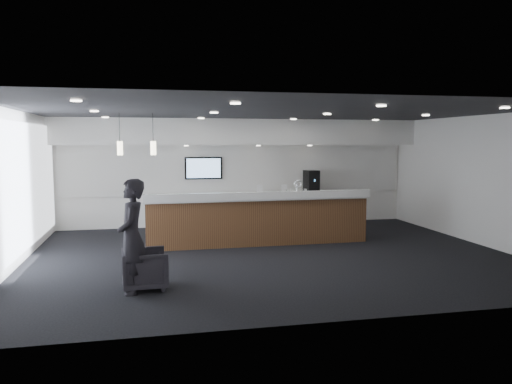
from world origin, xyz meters
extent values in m
plane|color=black|center=(0.00, 0.00, 0.00)|extent=(10.00, 10.00, 0.00)
cube|color=black|center=(0.00, 0.00, 3.00)|extent=(10.00, 8.00, 0.02)
cube|color=white|center=(0.00, 4.00, 1.50)|extent=(10.00, 0.02, 3.00)
cube|color=white|center=(-5.00, 0.00, 1.50)|extent=(0.02, 8.00, 3.00)
cube|color=white|center=(5.00, 0.00, 1.50)|extent=(0.02, 8.00, 3.00)
cube|color=silver|center=(0.00, 3.55, 2.65)|extent=(10.00, 0.90, 0.70)
cube|color=silver|center=(0.00, 3.97, 1.60)|extent=(9.80, 0.06, 1.40)
cube|color=#D2E1FC|center=(-4.96, 0.00, 1.50)|extent=(0.04, 7.36, 2.55)
cube|color=gray|center=(0.00, 3.64, 0.45)|extent=(5.00, 0.60, 0.90)
cube|color=silver|center=(0.00, 3.64, 0.93)|extent=(5.06, 0.66, 0.05)
cylinder|color=white|center=(-2.00, 3.32, 0.50)|extent=(0.60, 0.02, 0.02)
cylinder|color=white|center=(-1.00, 3.32, 0.50)|extent=(0.60, 0.02, 0.02)
cylinder|color=white|center=(0.00, 3.32, 0.50)|extent=(0.60, 0.02, 0.02)
cylinder|color=white|center=(1.00, 3.32, 0.50)|extent=(0.60, 0.02, 0.02)
cylinder|color=white|center=(2.00, 3.32, 0.50)|extent=(0.60, 0.02, 0.02)
cube|color=black|center=(-1.00, 3.91, 1.65)|extent=(1.05, 0.07, 0.62)
cube|color=#2B64AE|center=(-1.00, 3.87, 1.65)|extent=(0.95, 0.01, 0.54)
cylinder|color=#FFF2C6|center=(-2.40, 0.80, 2.25)|extent=(0.12, 0.12, 0.30)
cylinder|color=#FFF2C6|center=(-3.10, 0.80, 2.25)|extent=(0.12, 0.12, 0.30)
cube|color=#4B2B19|center=(-0.03, 1.22, 0.53)|extent=(5.16, 0.77, 1.05)
cube|color=silver|center=(-0.03, 1.22, 1.08)|extent=(5.24, 0.86, 0.06)
cube|color=silver|center=(-0.03, 0.82, 1.17)|extent=(5.23, 0.17, 0.18)
cylinder|color=white|center=(0.96, 1.33, 1.25)|extent=(0.04, 0.04, 0.28)
torus|color=white|center=(0.96, 1.27, 1.39)|extent=(0.19, 0.03, 0.19)
cube|color=black|center=(2.08, 3.62, 1.26)|extent=(0.41, 0.45, 0.62)
cube|color=white|center=(2.08, 3.40, 0.96)|extent=(0.22, 0.12, 0.02)
cube|color=white|center=(0.54, 3.56, 1.06)|extent=(0.16, 0.06, 0.22)
cube|color=white|center=(1.26, 3.56, 1.06)|extent=(0.17, 0.05, 0.23)
imported|color=black|center=(-2.60, -1.93, 0.33)|extent=(0.76, 0.74, 0.65)
imported|color=black|center=(-2.79, -2.09, 0.91)|extent=(0.47, 0.68, 1.81)
imported|color=white|center=(1.90, 3.57, 1.00)|extent=(0.10, 0.10, 0.09)
imported|color=white|center=(1.76, 3.57, 1.00)|extent=(0.14, 0.14, 0.09)
imported|color=white|center=(1.62, 3.57, 1.00)|extent=(0.12, 0.12, 0.09)
imported|color=white|center=(1.48, 3.57, 1.00)|extent=(0.13, 0.13, 0.09)
imported|color=white|center=(1.34, 3.57, 1.00)|extent=(0.14, 0.14, 0.09)
camera|label=1|loc=(-2.52, -10.06, 2.39)|focal=35.00mm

